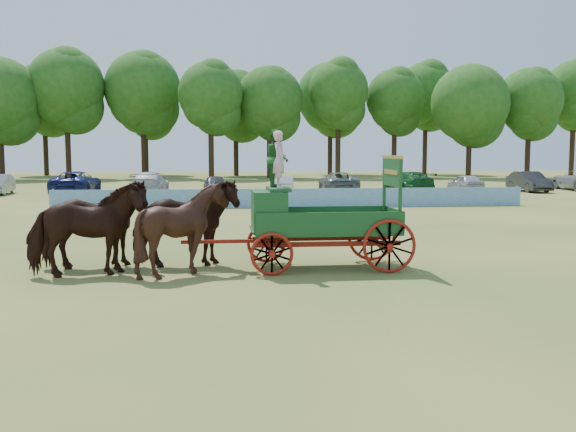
{
  "coord_description": "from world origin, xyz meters",
  "views": [
    {
      "loc": [
        -5.06,
        -16.84,
        3.12
      ],
      "look_at": [
        -3.16,
        0.87,
        1.3
      ],
      "focal_mm": 40.0,
      "sensor_mm": 36.0,
      "label": 1
    }
  ],
  "objects": [
    {
      "name": "treeline",
      "position": [
        -6.96,
        59.26,
        9.57
      ],
      "size": [
        89.59,
        22.05,
        14.69
      ],
      "color": "#382314",
      "rests_on": "ground"
    },
    {
      "name": "horse_lead_left",
      "position": [
        -8.38,
        -0.68,
        1.18
      ],
      "size": [
        2.98,
        1.8,
        2.35
      ],
      "primitive_type": "imported",
      "rotation": [
        0.0,
        0.0,
        1.77
      ],
      "color": "#32180E",
      "rests_on": "ground"
    },
    {
      "name": "parked_cars",
      "position": [
        2.31,
        30.25,
        0.77
      ],
      "size": [
        56.88,
        7.93,
        1.63
      ],
      "color": "silver",
      "rests_on": "ground"
    },
    {
      "name": "horse_wheel_right",
      "position": [
        -5.98,
        0.42,
        1.18
      ],
      "size": [
        2.93,
        1.64,
        2.35
      ],
      "primitive_type": "imported",
      "rotation": [
        0.0,
        0.0,
        1.71
      ],
      "color": "#32180E",
      "rests_on": "ground"
    },
    {
      "name": "ground",
      "position": [
        0.0,
        0.0,
        0.0
      ],
      "size": [
        160.0,
        160.0,
        0.0
      ],
      "primitive_type": "plane",
      "color": "#9E8247",
      "rests_on": "ground"
    },
    {
      "name": "farm_dray",
      "position": [
        -3.01,
        -0.1,
        1.61
      ],
      "size": [
        6.0,
        2.0,
        3.68
      ],
      "color": "#A72510",
      "rests_on": "ground"
    },
    {
      "name": "horse_wheel_left",
      "position": [
        -5.98,
        -0.68,
        1.18
      ],
      "size": [
        2.36,
        2.16,
        2.36
      ],
      "primitive_type": "imported",
      "rotation": [
        0.0,
        0.0,
        1.44
      ],
      "color": "#32180E",
      "rests_on": "ground"
    },
    {
      "name": "horse_lead_right",
      "position": [
        -8.38,
        0.42,
        1.18
      ],
      "size": [
        2.96,
        1.71,
        2.35
      ],
      "primitive_type": "imported",
      "rotation": [
        0.0,
        0.0,
        1.74
      ],
      "color": "#32180E",
      "rests_on": "ground"
    },
    {
      "name": "sponsor_banner",
      "position": [
        -1.0,
        18.0,
        0.53
      ],
      "size": [
        26.0,
        0.08,
        1.05
      ],
      "primitive_type": "cube",
      "color": "#1D64A0",
      "rests_on": "ground"
    }
  ]
}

